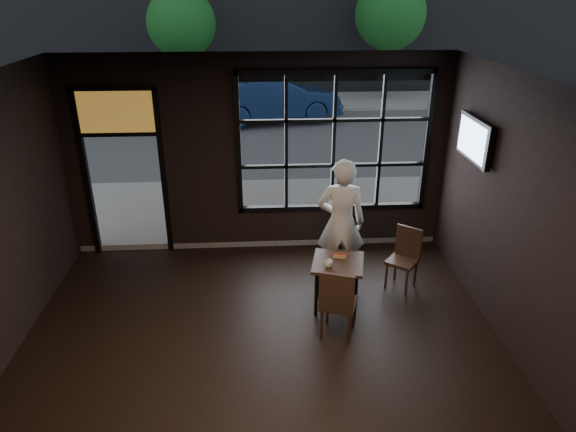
{
  "coord_description": "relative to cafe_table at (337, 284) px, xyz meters",
  "views": [
    {
      "loc": [
        0.01,
        -4.27,
        4.09
      ],
      "look_at": [
        0.4,
        2.2,
        1.15
      ],
      "focal_mm": 32.0,
      "sensor_mm": 36.0,
      "label": 1
    }
  ],
  "objects": [
    {
      "name": "tree_right",
      "position": [
        3.84,
        13.63,
        2.71
      ],
      "size": [
        2.55,
        2.55,
        4.36
      ],
      "color": "#332114",
      "rests_on": "street_asphalt"
    },
    {
      "name": "cafe_table",
      "position": [
        0.0,
        0.0,
        0.0
      ],
      "size": [
        0.79,
        0.79,
        0.72
      ],
      "primitive_type": "cube",
      "rotation": [
        0.0,
        0.0,
        -0.21
      ],
      "color": "black",
      "rests_on": "floor"
    },
    {
      "name": "man",
      "position": [
        0.13,
        0.69,
        0.6
      ],
      "size": [
        0.73,
        0.51,
        1.92
      ],
      "primitive_type": "imported",
      "rotation": [
        0.0,
        0.0,
        3.07
      ],
      "color": "silver",
      "rests_on": "floor"
    },
    {
      "name": "chair_near",
      "position": [
        -0.07,
        -0.6,
        0.13
      ],
      "size": [
        0.54,
        0.54,
        0.99
      ],
      "primitive_type": "cube",
      "rotation": [
        0.0,
        0.0,
        2.8
      ],
      "color": "black",
      "rests_on": "floor"
    },
    {
      "name": "floor",
      "position": [
        -1.04,
        -1.65,
        -0.37
      ],
      "size": [
        6.0,
        7.0,
        0.02
      ],
      "primitive_type": "cube",
      "color": "black",
      "rests_on": "ground"
    },
    {
      "name": "navy_car",
      "position": [
        -0.49,
        10.35,
        0.43
      ],
      "size": [
        4.37,
        2.25,
        1.37
      ],
      "primitive_type": "imported",
      "rotation": [
        0.0,
        0.0,
        1.77
      ],
      "color": "navy",
      "rests_on": "street_asphalt"
    },
    {
      "name": "stained_transom",
      "position": [
        -3.14,
        1.85,
        1.99
      ],
      "size": [
        1.2,
        0.06,
        0.7
      ],
      "primitive_type": "cube",
      "color": "orange",
      "rests_on": "ground"
    },
    {
      "name": "chair_window",
      "position": [
        1.02,
        0.46,
        0.09
      ],
      "size": [
        0.55,
        0.55,
        0.9
      ],
      "primitive_type": "cube",
      "rotation": [
        0.0,
        0.0,
        -0.68
      ],
      "color": "black",
      "rests_on": "floor"
    },
    {
      "name": "window_frame",
      "position": [
        0.16,
        1.85,
        1.44
      ],
      "size": [
        3.06,
        0.12,
        2.28
      ],
      "primitive_type": "cube",
      "color": "black",
      "rests_on": "ground"
    },
    {
      "name": "maroon_car",
      "position": [
        -6.02,
        11.05,
        0.51
      ],
      "size": [
        4.75,
        2.4,
        1.55
      ],
      "primitive_type": "imported",
      "rotation": [
        0.0,
        0.0,
        1.7
      ],
      "color": "#3F141E",
      "rests_on": "street_asphalt"
    },
    {
      "name": "cup",
      "position": [
        -0.15,
        -0.14,
        0.4
      ],
      "size": [
        0.13,
        0.13,
        0.1
      ],
      "primitive_type": "imported",
      "rotation": [
        0.0,
        0.0,
        -0.06
      ],
      "color": "silver",
      "rests_on": "cafe_table"
    },
    {
      "name": "hotdog",
      "position": [
        0.04,
        0.11,
        0.39
      ],
      "size": [
        0.21,
        0.13,
        0.06
      ],
      "primitive_type": null,
      "rotation": [
        0.0,
        0.0,
        -0.24
      ],
      "color": "tan",
      "rests_on": "cafe_table"
    },
    {
      "name": "tv",
      "position": [
        1.89,
        0.62,
        1.82
      ],
      "size": [
        0.11,
        1.0,
        0.58
      ],
      "primitive_type": "cube",
      "color": "black",
      "rests_on": "wall_right"
    },
    {
      "name": "wall_right",
      "position": [
        1.96,
        -1.65,
        1.24
      ],
      "size": [
        0.04,
        7.0,
        3.2
      ],
      "primitive_type": "cube",
      "color": "black",
      "rests_on": "ground"
    },
    {
      "name": "tree_left",
      "position": [
        -3.57,
        13.05,
        2.48
      ],
      "size": [
        2.36,
        2.36,
        4.03
      ],
      "color": "#332114",
      "rests_on": "street_asphalt"
    },
    {
      "name": "street_asphalt",
      "position": [
        -1.04,
        22.35,
        -0.38
      ],
      "size": [
        60.0,
        41.0,
        0.04
      ],
      "primitive_type": "cube",
      "color": "#545456",
      "rests_on": "ground"
    },
    {
      "name": "ceiling",
      "position": [
        -1.04,
        -1.65,
        2.85
      ],
      "size": [
        6.0,
        7.0,
        0.02
      ],
      "primitive_type": "cube",
      "color": "black",
      "rests_on": "ground"
    }
  ]
}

